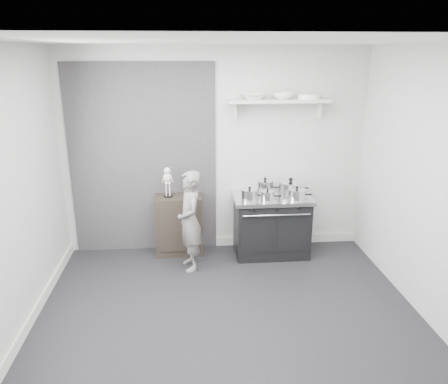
{
  "coord_description": "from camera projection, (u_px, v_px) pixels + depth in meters",
  "views": [
    {
      "loc": [
        -0.39,
        -3.85,
        2.62
      ],
      "look_at": [
        0.04,
        0.95,
        1.06
      ],
      "focal_mm": 35.0,
      "sensor_mm": 36.0,
      "label": 1
    }
  ],
  "objects": [
    {
      "name": "ground",
      "position": [
        228.0,
        318.0,
        4.48
      ],
      "size": [
        4.0,
        4.0,
        0.0
      ],
      "primitive_type": "plane",
      "color": "black",
      "rests_on": "ground"
    },
    {
      "name": "room_shell",
      "position": [
        218.0,
        160.0,
        4.11
      ],
      "size": [
        4.02,
        3.62,
        2.71
      ],
      "color": "#B6B5B3",
      "rests_on": "ground"
    },
    {
      "name": "wall_shelf",
      "position": [
        279.0,
        102.0,
        5.52
      ],
      "size": [
        1.3,
        0.26,
        0.24
      ],
      "color": "silver",
      "rests_on": "room_shell"
    },
    {
      "name": "stove",
      "position": [
        271.0,
        225.0,
        5.82
      ],
      "size": [
        1.01,
        0.63,
        0.81
      ],
      "color": "black",
      "rests_on": "ground"
    },
    {
      "name": "side_cabinet",
      "position": [
        179.0,
        225.0,
        5.84
      ],
      "size": [
        0.62,
        0.36,
        0.81
      ],
      "primitive_type": "cube",
      "color": "black",
      "rests_on": "ground"
    },
    {
      "name": "child",
      "position": [
        190.0,
        221.0,
        5.35
      ],
      "size": [
        0.39,
        0.51,
        1.27
      ],
      "primitive_type": "imported",
      "rotation": [
        0.0,
        0.0,
        -1.37
      ],
      "color": "slate",
      "rests_on": "ground"
    },
    {
      "name": "pot_front_left",
      "position": [
        250.0,
        195.0,
        5.52
      ],
      "size": [
        0.3,
        0.21,
        0.18
      ],
      "color": "silver",
      "rests_on": "stove"
    },
    {
      "name": "pot_back_left",
      "position": [
        265.0,
        187.0,
        5.77
      ],
      "size": [
        0.32,
        0.23,
        0.23
      ],
      "color": "silver",
      "rests_on": "stove"
    },
    {
      "name": "pot_back_right",
      "position": [
        290.0,
        188.0,
        5.76
      ],
      "size": [
        0.41,
        0.32,
        0.23
      ],
      "color": "silver",
      "rests_on": "stove"
    },
    {
      "name": "pot_front_right",
      "position": [
        297.0,
        194.0,
        5.55
      ],
      "size": [
        0.31,
        0.22,
        0.18
      ],
      "color": "silver",
      "rests_on": "stove"
    },
    {
      "name": "pot_front_center",
      "position": [
        268.0,
        196.0,
        5.51
      ],
      "size": [
        0.26,
        0.17,
        0.16
      ],
      "color": "silver",
      "rests_on": "stove"
    },
    {
      "name": "skeleton_full",
      "position": [
        168.0,
        180.0,
        5.64
      ],
      "size": [
        0.13,
        0.08,
        0.46
      ],
      "primitive_type": null,
      "color": "silver",
      "rests_on": "side_cabinet"
    },
    {
      "name": "skeleton_torso",
      "position": [
        189.0,
        182.0,
        5.67
      ],
      "size": [
        0.11,
        0.07,
        0.38
      ],
      "primitive_type": null,
      "color": "silver",
      "rests_on": "side_cabinet"
    },
    {
      "name": "bowl_large",
      "position": [
        253.0,
        96.0,
        5.47
      ],
      "size": [
        0.31,
        0.31,
        0.08
      ],
      "primitive_type": "imported",
      "color": "white",
      "rests_on": "wall_shelf"
    },
    {
      "name": "bowl_small",
      "position": [
        283.0,
        96.0,
        5.5
      ],
      "size": [
        0.26,
        0.26,
        0.08
      ],
      "primitive_type": "imported",
      "color": "white",
      "rests_on": "wall_shelf"
    },
    {
      "name": "plate_stack",
      "position": [
        308.0,
        97.0,
        5.53
      ],
      "size": [
        0.28,
        0.28,
        0.06
      ],
      "primitive_type": "cylinder",
      "color": "white",
      "rests_on": "wall_shelf"
    }
  ]
}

